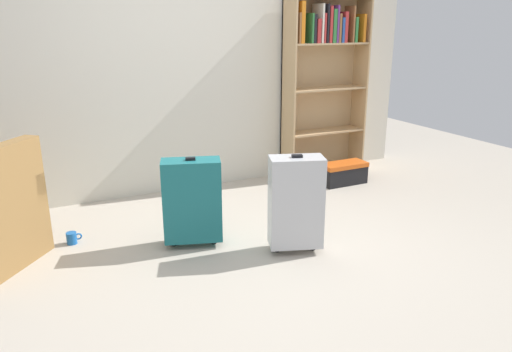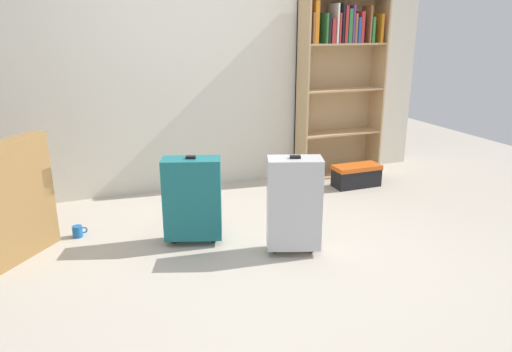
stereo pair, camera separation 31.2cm
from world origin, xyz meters
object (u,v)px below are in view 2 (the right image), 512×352
Objects in this scene: bookshelf at (339,73)px; mug at (78,231)px; suitcase_teal at (192,198)px; suitcase_silver at (294,203)px; storage_box at (356,175)px.

mug is (-2.84, -0.77, -1.11)m from bookshelf.
suitcase_teal is (-1.98, -1.21, -0.78)m from bookshelf.
suitcase_teal is (-0.67, 0.44, -0.02)m from suitcase_silver.
suitcase_teal reaches higher than mug.
bookshelf reaches higher than storage_box.
bookshelf is at bearing 31.46° from suitcase_teal.
bookshelf is at bearing 51.58° from suitcase_silver.
bookshelf is at bearing 15.17° from mug.
bookshelf reaches higher than mug.
storage_box is 2.12m from suitcase_teal.
suitcase_teal is (0.87, -0.44, 0.32)m from mug.
suitcase_teal is at bearing -26.91° from mug.
storage_box is (-0.01, -0.48, -1.03)m from bookshelf.
bookshelf is 2.24m from suitcase_silver.
suitcase_silver reaches higher than mug.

